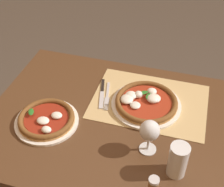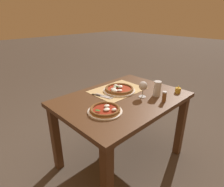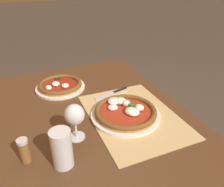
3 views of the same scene
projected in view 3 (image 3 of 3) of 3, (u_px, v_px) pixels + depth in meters
name	position (u px, v px, depth m)	size (l,w,h in m)	color
dining_table	(95.00, 131.00, 1.11)	(1.20, 0.86, 0.74)	#4C301C
paper_placemat	(133.00, 115.00, 1.03)	(0.53, 0.39, 0.00)	tan
pizza_near	(125.00, 112.00, 1.02)	(0.32, 0.32, 0.05)	silver
pizza_far	(60.00, 86.00, 1.26)	(0.28, 0.28, 0.05)	silver
wine_glass	(75.00, 116.00, 0.84)	(0.08, 0.08, 0.16)	silver
pint_glass	(62.00, 149.00, 0.73)	(0.07, 0.07, 0.15)	silver
fork	(112.00, 96.00, 1.18)	(0.06, 0.20, 0.00)	#B7B7BC
knife	(111.00, 93.00, 1.21)	(0.07, 0.21, 0.01)	black
pepper_shaker	(24.00, 150.00, 0.76)	(0.04, 0.04, 0.10)	brown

